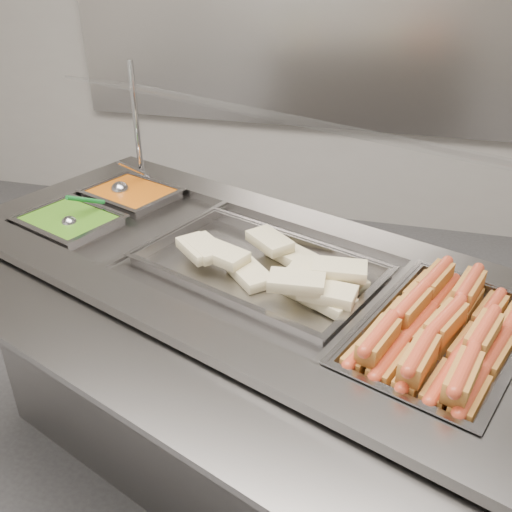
% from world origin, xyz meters
% --- Properties ---
extents(back_panel, '(3.00, 0.04, 1.20)m').
position_xyz_m(back_panel, '(0.00, 2.45, 1.20)').
color(back_panel, '#A7A29C').
rests_on(back_panel, ground).
extents(steam_counter, '(1.87, 1.34, 0.82)m').
position_xyz_m(steam_counter, '(0.05, 0.49, 0.41)').
color(steam_counter, gray).
rests_on(steam_counter, ground).
extents(tray_rail, '(1.61, 0.89, 0.05)m').
position_xyz_m(tray_rail, '(-0.13, 0.05, 0.77)').
color(tray_rail, gray).
rests_on(tray_rail, steam_counter).
extents(sneeze_guard, '(1.49, 0.80, 0.40)m').
position_xyz_m(sneeze_guard, '(0.12, 0.67, 1.15)').
color(sneeze_guard, silver).
rests_on(sneeze_guard, steam_counter).
extents(pan_hotdogs, '(0.47, 0.58, 0.09)m').
position_xyz_m(pan_hotdogs, '(0.58, 0.28, 0.78)').
color(pan_hotdogs, gray).
rests_on(pan_hotdogs, steam_counter).
extents(pan_wraps, '(0.71, 0.57, 0.06)m').
position_xyz_m(pan_wraps, '(0.10, 0.47, 0.79)').
color(pan_wraps, gray).
rests_on(pan_wraps, steam_counter).
extents(pan_beans, '(0.33, 0.30, 0.09)m').
position_xyz_m(pan_beans, '(-0.45, 0.83, 0.78)').
color(pan_beans, gray).
rests_on(pan_beans, steam_counter).
extents(pan_peas, '(0.33, 0.30, 0.09)m').
position_xyz_m(pan_peas, '(-0.55, 0.58, 0.78)').
color(pan_peas, gray).
rests_on(pan_peas, steam_counter).
extents(hotdogs_in_buns, '(0.43, 0.53, 0.11)m').
position_xyz_m(hotdogs_in_buns, '(0.57, 0.27, 0.82)').
color(hotdogs_in_buns, '#A66622').
rests_on(hotdogs_in_buns, pan_hotdogs).
extents(tortilla_wraps, '(0.55, 0.35, 0.09)m').
position_xyz_m(tortilla_wraps, '(0.18, 0.43, 0.83)').
color(tortilla_wraps, beige).
rests_on(tortilla_wraps, pan_wraps).
extents(ladle, '(0.09, 0.17, 0.14)m').
position_xyz_m(ladle, '(-0.49, 0.83, 0.82)').
color(ladle, '#B7B7BC').
rests_on(ladle, pan_beans).
extents(serving_spoon, '(0.08, 0.16, 0.12)m').
position_xyz_m(serving_spoon, '(-0.52, 0.57, 0.83)').
color(serving_spoon, '#B7B7BC').
rests_on(serving_spoon, pan_peas).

